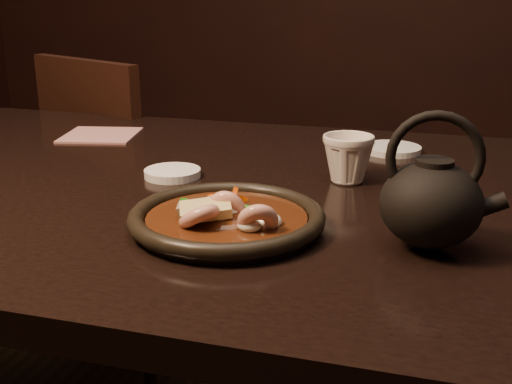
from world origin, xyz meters
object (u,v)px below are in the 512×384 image
(chair, at_px, (131,202))
(tea_cup, at_px, (348,157))
(table, at_px, (121,217))
(plate, at_px, (227,219))
(teapot, at_px, (432,199))

(chair, relative_size, tea_cup, 10.89)
(chair, distance_m, tea_cup, 0.92)
(table, height_order, chair, chair)
(plate, bearing_deg, teapot, 1.78)
(table, height_order, plate, plate)
(plate, xyz_separation_m, tea_cup, (0.11, 0.24, 0.03))
(chair, xyz_separation_m, tea_cup, (0.67, -0.55, 0.32))
(table, bearing_deg, chair, 116.64)
(plate, bearing_deg, chair, 125.09)
(chair, height_order, plate, chair)
(chair, distance_m, teapot, 1.17)
(chair, bearing_deg, plate, 149.62)
(tea_cup, xyz_separation_m, teapot, (0.13, -0.24, 0.02))
(table, relative_size, teapot, 10.07)
(tea_cup, distance_m, teapot, 0.27)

